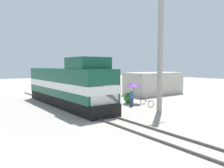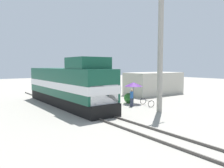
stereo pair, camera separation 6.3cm
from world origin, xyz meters
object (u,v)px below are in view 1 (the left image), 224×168
at_px(billboard_sign, 105,80).
at_px(person_bystander, 131,97).
at_px(locomotive, 68,86).
at_px(vendor_umbrella, 133,84).
at_px(utility_pole, 160,45).
at_px(bicycle, 147,102).

bearing_deg(billboard_sign, person_bystander, -85.25).
height_order(locomotive, vendor_umbrella, locomotive).
bearing_deg(utility_pole, locomotive, 124.81).
xyz_separation_m(locomotive, person_bystander, (5.03, -4.17, -1.13)).
bearing_deg(locomotive, bicycle, -36.08).
height_order(locomotive, billboard_sign, locomotive).
relative_size(utility_pole, bicycle, 6.03).
height_order(utility_pole, bicycle, utility_pole).
distance_m(vendor_umbrella, person_bystander, 2.11).
xyz_separation_m(billboard_sign, person_bystander, (0.36, -4.32, -1.59)).
xyz_separation_m(utility_pole, vendor_umbrella, (1.04, 4.65, -3.88)).
distance_m(locomotive, vendor_umbrella, 7.01).
bearing_deg(person_bystander, billboard_sign, 94.75).
xyz_separation_m(locomotive, vendor_umbrella, (6.34, -2.98, 0.04)).
height_order(billboard_sign, person_bystander, billboard_sign).
distance_m(utility_pole, vendor_umbrella, 6.14).
xyz_separation_m(utility_pole, bicycle, (1.29, 2.82, -5.65)).
bearing_deg(vendor_umbrella, billboard_sign, 118.00).
bearing_deg(person_bystander, utility_pole, -85.52).
bearing_deg(locomotive, vendor_umbrella, -25.19).
height_order(utility_pole, person_bystander, utility_pole).
distance_m(locomotive, utility_pole, 10.08).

